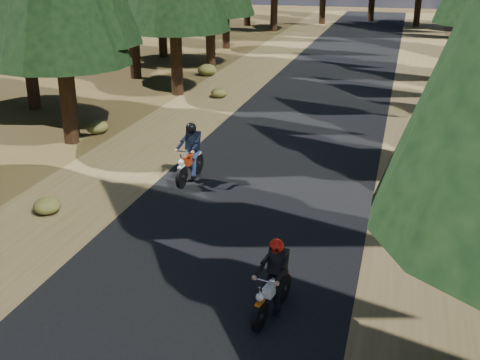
{
  "coord_description": "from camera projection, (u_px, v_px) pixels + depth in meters",
  "views": [
    {
      "loc": [
        3.51,
        -11.22,
        6.19
      ],
      "look_at": [
        0.0,
        1.5,
        1.1
      ],
      "focal_mm": 45.0,
      "sensor_mm": 36.0,
      "label": 1
    }
  ],
  "objects": [
    {
      "name": "understory_shrubs",
      "position": [
        348.0,
        138.0,
        20.09
      ],
      "size": [
        15.85,
        31.58,
        0.59
      ],
      "color": "#474C1E",
      "rests_on": "ground"
    },
    {
      "name": "ground",
      "position": [
        222.0,
        250.0,
        13.19
      ],
      "size": [
        120.0,
        120.0,
        0.0
      ],
      "primitive_type": "plane",
      "color": "#412D17",
      "rests_on": "ground"
    },
    {
      "name": "shoulder_l",
      "position": [
        128.0,
        160.0,
        18.83
      ],
      "size": [
        3.2,
        100.0,
        0.01
      ],
      "primitive_type": "cube",
      "color": "brown",
      "rests_on": "ground"
    },
    {
      "name": "road",
      "position": [
        272.0,
        173.0,
        17.68
      ],
      "size": [
        6.0,
        100.0,
        0.01
      ],
      "primitive_type": "cube",
      "color": "black",
      "rests_on": "ground"
    },
    {
      "name": "shoulder_r",
      "position": [
        435.0,
        189.0,
        16.54
      ],
      "size": [
        3.2,
        100.0,
        0.01
      ],
      "primitive_type": "cube",
      "color": "brown",
      "rests_on": "ground"
    },
    {
      "name": "rider_lead",
      "position": [
        272.0,
        291.0,
        10.71
      ],
      "size": [
        0.79,
        1.68,
        1.44
      ],
      "rotation": [
        0.0,
        0.0,
        2.95
      ],
      "color": "white",
      "rests_on": "road"
    },
    {
      "name": "rider_follow",
      "position": [
        190.0,
        162.0,
        16.95
      ],
      "size": [
        0.65,
        1.88,
        1.66
      ],
      "rotation": [
        0.0,
        0.0,
        3.09
      ],
      "color": "#A82A0B",
      "rests_on": "road"
    }
  ]
}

